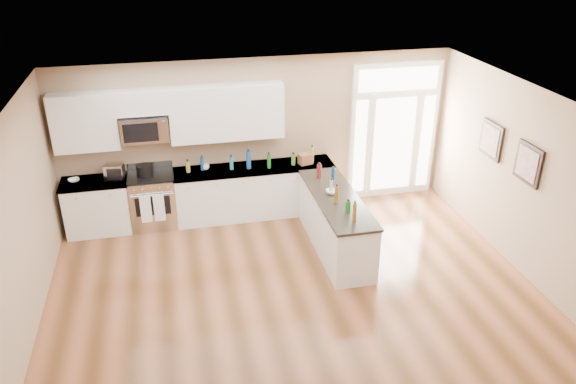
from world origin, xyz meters
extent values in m
plane|color=#543217|center=(0.00, 0.00, 0.00)|extent=(8.00, 8.00, 0.00)
plane|color=#9F8265|center=(0.00, 4.00, 1.40)|extent=(7.00, 0.00, 7.00)
plane|color=white|center=(0.00, 0.00, 2.80)|extent=(8.00, 8.00, 0.00)
cube|color=silver|center=(-2.87, 3.69, 0.45)|extent=(1.06, 0.62, 0.90)
cube|color=black|center=(-2.87, 3.69, 0.05)|extent=(1.02, 0.52, 0.10)
cube|color=black|center=(-2.87, 3.69, 0.92)|extent=(1.10, 0.66, 0.04)
cube|color=silver|center=(-0.16, 3.69, 0.45)|extent=(2.81, 0.62, 0.90)
cube|color=black|center=(-0.16, 3.69, 0.05)|extent=(2.77, 0.52, 0.10)
cube|color=black|center=(-0.16, 3.69, 0.92)|extent=(2.85, 0.66, 0.04)
cube|color=silver|center=(0.93, 2.24, 0.45)|extent=(0.65, 2.28, 0.90)
cube|color=black|center=(0.93, 2.24, 0.05)|extent=(0.61, 2.18, 0.10)
cube|color=black|center=(0.93, 2.24, 0.92)|extent=(0.69, 2.32, 0.04)
cube|color=silver|center=(-2.88, 3.83, 1.93)|extent=(1.04, 0.33, 0.95)
cube|color=silver|center=(-0.57, 3.83, 1.93)|extent=(1.94, 0.33, 0.95)
cube|color=silver|center=(-1.95, 3.83, 2.20)|extent=(0.82, 0.33, 0.40)
cube|color=silver|center=(-1.95, 3.80, 1.76)|extent=(0.78, 0.40, 0.42)
cube|color=black|center=(-2.01, 3.59, 1.76)|extent=(0.56, 0.01, 0.32)
cube|color=white|center=(2.55, 3.96, 1.30)|extent=(1.70, 0.08, 2.60)
cube|color=white|center=(2.55, 3.91, 1.05)|extent=(0.78, 0.02, 1.80)
cube|color=white|center=(1.89, 3.91, 1.05)|extent=(0.22, 0.02, 1.80)
cube|color=white|center=(3.21, 3.91, 1.05)|extent=(0.22, 0.02, 1.80)
cube|color=white|center=(2.55, 3.91, 2.30)|extent=(1.50, 0.02, 0.40)
cube|color=black|center=(3.47, 2.20, 1.70)|extent=(0.04, 0.58, 0.58)
cube|color=brown|center=(3.45, 2.20, 1.70)|extent=(0.01, 0.46, 0.46)
cube|color=black|center=(3.47, 1.20, 1.70)|extent=(0.04, 0.58, 0.58)
cube|color=brown|center=(3.45, 1.20, 1.70)|extent=(0.01, 0.46, 0.46)
cube|color=silver|center=(-1.94, 3.69, 0.46)|extent=(0.77, 0.63, 0.92)
cube|color=black|center=(-1.94, 3.69, 0.94)|extent=(0.77, 0.60, 0.03)
cube|color=silver|center=(-1.94, 3.99, 1.01)|extent=(0.77, 0.04, 0.14)
cube|color=black|center=(-1.94, 3.37, 0.52)|extent=(0.58, 0.01, 0.34)
cylinder|color=silver|center=(-1.94, 3.34, 0.74)|extent=(0.70, 0.02, 0.02)
cube|color=white|center=(-2.06, 3.33, 0.50)|extent=(0.18, 0.02, 0.50)
cube|color=white|center=(-1.84, 3.33, 0.50)|extent=(0.18, 0.02, 0.50)
cylinder|color=black|center=(-2.03, 3.70, 1.05)|extent=(0.28, 0.28, 0.21)
cube|color=silver|center=(-2.52, 3.71, 1.07)|extent=(0.34, 0.28, 0.26)
cube|color=brown|center=(0.77, 3.63, 1.03)|extent=(0.27, 0.22, 0.19)
imported|color=white|center=(-3.19, 3.74, 0.96)|extent=(0.23, 0.23, 0.04)
imported|color=white|center=(0.88, 2.37, 0.97)|extent=(0.24, 0.24, 0.06)
imported|color=white|center=(-0.99, 3.77, 0.99)|extent=(0.17, 0.17, 0.10)
cylinder|color=#19591E|center=(0.10, 3.59, 1.07)|extent=(0.07, 0.07, 0.26)
cylinder|color=navy|center=(-1.05, 3.75, 1.06)|extent=(0.06, 0.06, 0.24)
cylinder|color=brown|center=(0.86, 2.05, 1.08)|extent=(0.06, 0.06, 0.27)
cylinder|color=olive|center=(0.90, 3.67, 1.09)|extent=(0.06, 0.06, 0.29)
cylinder|color=#26727F|center=(-0.55, 3.68, 1.06)|extent=(0.07, 0.07, 0.23)
cylinder|color=#591919|center=(0.85, 3.00, 1.06)|extent=(0.08, 0.08, 0.23)
cylinder|color=#B2B2B7|center=(0.87, 2.35, 1.06)|extent=(0.06, 0.06, 0.24)
cylinder|color=navy|center=(1.00, 2.70, 1.08)|extent=(0.06, 0.06, 0.28)
cylinder|color=#3F7226|center=(0.55, 3.64, 1.04)|extent=(0.08, 0.08, 0.20)
cylinder|color=#19591E|center=(0.93, 1.70, 1.03)|extent=(0.08, 0.08, 0.18)
cylinder|color=navy|center=(-0.25, 3.65, 1.10)|extent=(0.08, 0.08, 0.32)
cylinder|color=brown|center=(0.93, 1.40, 1.09)|extent=(0.06, 0.06, 0.30)
cylinder|color=olive|center=(-1.30, 3.72, 1.04)|extent=(0.07, 0.07, 0.19)
camera|label=1|loc=(-1.55, -5.32, 4.88)|focal=35.00mm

